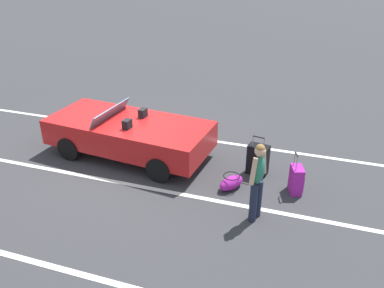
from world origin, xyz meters
name	(u,v)px	position (x,y,z in m)	size (l,w,h in m)	color
ground_plane	(131,154)	(0.00, 0.00, 0.00)	(80.00, 80.00, 0.00)	#333335
lot_line_near	(152,132)	(0.00, -1.39, 0.00)	(18.00, 0.12, 0.01)	silver
lot_line_mid	(106,180)	(0.00, 1.31, 0.00)	(18.00, 0.12, 0.01)	silver
lot_line_far	(29,260)	(0.00, 4.01, 0.00)	(18.00, 0.12, 0.01)	silver
convertible_car	(122,132)	(0.21, -0.02, 0.59)	(4.29, 2.15, 1.24)	red
suitcase_large_black	(258,160)	(-3.26, -0.08, 0.37)	(0.52, 0.37, 1.01)	black
suitcase_medium_bright	(296,180)	(-4.19, 0.43, 0.31)	(0.35, 0.45, 0.95)	#991E8C
duffel_bag	(231,183)	(-2.83, 0.75, 0.16)	(0.60, 0.70, 0.34)	#991E8C
traveler_person	(258,178)	(-3.50, 1.62, 0.93)	(0.31, 0.60, 1.65)	#1E2338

